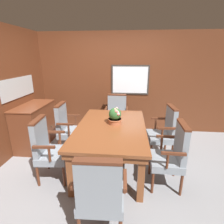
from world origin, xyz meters
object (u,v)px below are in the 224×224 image
at_px(chair_head_near, 100,193).
at_px(chair_right_far, 164,130).
at_px(chair_left_far, 67,126).
at_px(chair_left_near, 48,147).
at_px(sideboard_cabinet, 35,126).
at_px(chair_head_far, 117,114).
at_px(dining_table, 111,131).
at_px(potted_plant, 115,116).
at_px(chair_right_near, 172,153).

bearing_deg(chair_head_near, chair_right_far, -121.37).
bearing_deg(chair_left_far, chair_left_near, 178.54).
height_order(chair_head_near, sideboard_cabinet, chair_head_near).
bearing_deg(chair_left_far, chair_right_far, -91.37).
bearing_deg(chair_head_far, chair_left_near, -118.37).
bearing_deg(chair_head_near, dining_table, -91.19).
bearing_deg(potted_plant, chair_head_far, 92.66).
relative_size(chair_right_near, potted_plant, 3.46).
distance_m(dining_table, sideboard_cabinet, 1.81).
height_order(dining_table, chair_left_far, chair_left_far).
height_order(dining_table, potted_plant, potted_plant).
bearing_deg(dining_table, chair_right_near, -25.00).
distance_m(chair_left_near, chair_head_far, 1.97).
distance_m(chair_left_near, chair_right_far, 2.10).
bearing_deg(chair_left_near, potted_plant, -65.96).
xyz_separation_m(dining_table, chair_head_near, (0.02, -1.30, -0.12)).
relative_size(dining_table, potted_plant, 6.22).
bearing_deg(dining_table, chair_right_far, 22.54).
relative_size(chair_right_near, sideboard_cabinet, 0.97).
distance_m(dining_table, chair_head_far, 1.30).
xyz_separation_m(potted_plant, sideboard_cabinet, (-1.76, 0.46, -0.43)).
bearing_deg(chair_right_far, chair_right_near, -8.20).
relative_size(chair_head_near, chair_right_far, 1.00).
height_order(chair_left_far, chair_right_far, same).
xyz_separation_m(chair_left_near, sideboard_cabinet, (-0.76, 1.01, -0.08)).
xyz_separation_m(chair_left_near, chair_right_near, (1.87, 0.00, 0.00)).
relative_size(chair_head_near, chair_head_far, 1.00).
height_order(chair_right_near, sideboard_cabinet, chair_right_near).
distance_m(dining_table, chair_right_far, 1.07).
distance_m(dining_table, chair_head_near, 1.31).
height_order(chair_left_far, chair_head_far, same).
bearing_deg(dining_table, chair_left_near, -154.94).
xyz_separation_m(chair_left_far, chair_head_far, (0.94, 0.88, 0.00)).
bearing_deg(potted_plant, chair_right_near, -32.09).
xyz_separation_m(chair_right_near, potted_plant, (-0.88, 0.55, 0.35)).
xyz_separation_m(chair_head_far, chair_right_far, (0.98, -0.89, 0.00)).
bearing_deg(chair_left_far, chair_head_near, -152.07).
bearing_deg(chair_head_near, sideboard_cabinet, -49.51).
relative_size(chair_right_near, chair_right_far, 1.00).
bearing_deg(sideboard_cabinet, chair_head_near, -47.45).
height_order(chair_head_near, potted_plant, potted_plant).
distance_m(potted_plant, sideboard_cabinet, 1.87).
bearing_deg(potted_plant, dining_table, -116.34).
distance_m(chair_head_far, chair_right_far, 1.32).
distance_m(chair_head_far, sideboard_cabinet, 1.85).
distance_m(chair_left_near, chair_head_near, 1.29).
xyz_separation_m(chair_right_far, potted_plant, (-0.92, -0.29, 0.35)).
height_order(chair_head_near, chair_left_far, same).
relative_size(chair_right_far, potted_plant, 3.46).
bearing_deg(chair_left_far, dining_table, -115.18).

